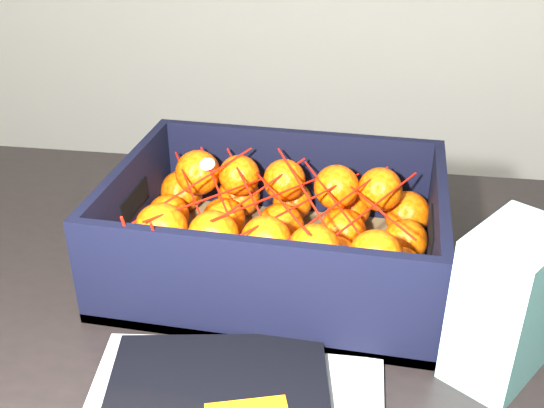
# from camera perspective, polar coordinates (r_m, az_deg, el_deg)

# --- Properties ---
(table) EXTENTS (1.24, 0.86, 0.75)m
(table) POSITION_cam_1_polar(r_m,az_deg,el_deg) (0.80, -0.34, -15.37)
(table) COLOR black
(table) RESTS_ON ground
(produce_crate) EXTENTS (0.39, 0.29, 0.13)m
(produce_crate) POSITION_cam_1_polar(r_m,az_deg,el_deg) (0.79, 0.43, -3.32)
(produce_crate) COLOR olive
(produce_crate) RESTS_ON table
(clementine_heap) EXTENTS (0.37, 0.27, 0.11)m
(clementine_heap) POSITION_cam_1_polar(r_m,az_deg,el_deg) (0.78, 0.39, -2.42)
(clementine_heap) COLOR #E34A04
(clementine_heap) RESTS_ON produce_crate
(mesh_net) EXTENTS (0.32, 0.26, 0.09)m
(mesh_net) POSITION_cam_1_polar(r_m,az_deg,el_deg) (0.75, -0.30, 0.31)
(mesh_net) COLOR red
(mesh_net) RESTS_ON clementine_heap
(retail_carton) EXTENTS (0.12, 0.13, 0.16)m
(retail_carton) POSITION_cam_1_polar(r_m,az_deg,el_deg) (0.66, 20.16, -8.38)
(retail_carton) COLOR white
(retail_carton) RESTS_ON table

